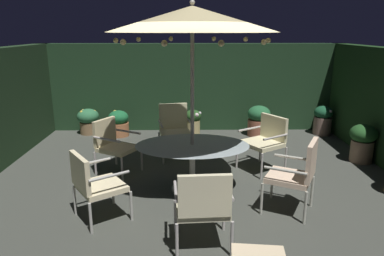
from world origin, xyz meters
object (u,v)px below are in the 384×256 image
object	(u,v)px
patio_chair_north	(175,127)
potted_plant_right_near	(88,120)
patio_chair_southeast	(203,204)
potted_plant_front_corner	(193,121)
potted_plant_back_right	(323,120)
patio_dining_table	(192,154)
patio_chair_east	(94,182)
potted_plant_left_near	(363,141)
patio_chair_south	(297,172)
patio_chair_southwest	(266,138)
patio_umbrella	(192,19)
potted_plant_left_far	(259,120)
patio_chair_northeast	(113,143)

from	to	relation	value
patio_chair_north	potted_plant_right_near	world-z (taller)	patio_chair_north
patio_chair_southeast	potted_plant_front_corner	distance (m)	4.53
patio_chair_southeast	potted_plant_back_right	world-z (taller)	patio_chair_southeast
patio_dining_table	patio_chair_north	bearing A→B (deg)	101.66
patio_chair_east	potted_plant_left_near	world-z (taller)	patio_chair_east
patio_chair_south	potted_plant_front_corner	distance (m)	3.93
patio_chair_southwest	potted_plant_front_corner	size ratio (longest dim) A/B	1.56
patio_umbrella	potted_plant_front_corner	world-z (taller)	patio_umbrella
patio_chair_southeast	potted_plant_front_corner	size ratio (longest dim) A/B	1.58
potted_plant_left_near	potted_plant_back_right	bearing A→B (deg)	91.90
patio_chair_southeast	potted_plant_front_corner	world-z (taller)	patio_chair_southeast
potted_plant_front_corner	patio_chair_south	bearing A→B (deg)	-70.29
potted_plant_front_corner	potted_plant_left_far	bearing A→B (deg)	-1.70
potted_plant_left_near	patio_chair_southwest	bearing A→B (deg)	-170.14
patio_chair_southwest	potted_plant_left_near	size ratio (longest dim) A/B	1.32
potted_plant_left_near	potted_plant_right_near	bearing A→B (deg)	160.67
potted_plant_right_near	patio_chair_southwest	bearing A→B (deg)	-31.65
patio_chair_southeast	potted_plant_left_near	xyz separation A→B (m)	(3.10, 2.73, -0.16)
patio_chair_southwest	potted_plant_left_near	distance (m)	1.92
potted_plant_left_near	potted_plant_left_far	distance (m)	2.37
patio_dining_table	patio_chair_northeast	distance (m)	1.56
potted_plant_left_far	patio_chair_east	bearing A→B (deg)	-126.91
patio_chair_southwest	potted_plant_front_corner	world-z (taller)	patio_chair_southwest
patio_dining_table	potted_plant_left_near	distance (m)	3.41
patio_umbrella	patio_chair_north	world-z (taller)	patio_umbrella
patio_umbrella	patio_chair_north	size ratio (longest dim) A/B	2.73
patio_chair_southeast	potted_plant_back_right	bearing A→B (deg)	56.36
potted_plant_left_near	potted_plant_left_far	world-z (taller)	potted_plant_left_near
potted_plant_right_near	potted_plant_left_far	distance (m)	4.02
patio_chair_southeast	potted_plant_left_near	world-z (taller)	patio_chair_southeast
patio_chair_northeast	potted_plant_left_near	distance (m)	4.57
patio_umbrella	patio_chair_east	xyz separation A→B (m)	(-1.27, -0.89, -2.01)
patio_dining_table	potted_plant_front_corner	bearing A→B (deg)	88.83
patio_chair_east	potted_plant_right_near	bearing A→B (deg)	105.93
patio_chair_south	potted_plant_left_near	bearing A→B (deg)	46.39
patio_chair_northeast	potted_plant_left_far	size ratio (longest dim) A/B	1.30
patio_chair_southeast	potted_plant_right_near	distance (m)	5.33
patio_dining_table	potted_plant_back_right	distance (m)	4.35
patio_chair_northeast	potted_plant_right_near	distance (m)	2.61
patio_chair_east	potted_plant_front_corner	bearing A→B (deg)	70.97
patio_umbrella	potted_plant_left_far	world-z (taller)	patio_umbrella
potted_plant_back_right	potted_plant_left_far	size ratio (longest dim) A/B	0.96
patio_chair_northeast	patio_chair_southwest	bearing A→B (deg)	1.56
patio_umbrella	potted_plant_back_right	bearing A→B (deg)	43.86
potted_plant_left_near	patio_dining_table	bearing A→B (deg)	-159.83
patio_chair_northeast	potted_plant_left_near	bearing A→B (deg)	5.03
patio_chair_north	potted_plant_left_near	world-z (taller)	patio_chair_north
patio_umbrella	potted_plant_front_corner	size ratio (longest dim) A/B	4.59
patio_chair_east	patio_chair_southeast	size ratio (longest dim) A/B	0.96
patio_umbrella	potted_plant_left_far	xyz separation A→B (m)	(1.60, 2.92, -2.18)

